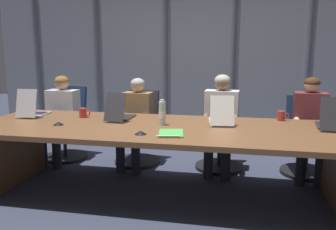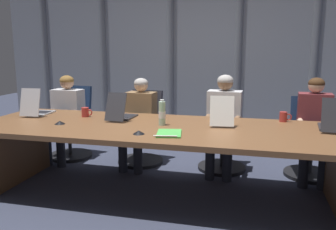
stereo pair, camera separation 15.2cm
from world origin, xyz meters
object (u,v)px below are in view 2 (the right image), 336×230
(person_left_mid, at_px, (139,117))
(spiral_notepad, at_px, (169,133))
(person_right_mid, at_px, (314,124))
(office_chair_left_mid, at_px, (142,135))
(office_chair_center, at_px, (222,140))
(person_center, at_px, (223,118))
(laptop_right_mid, at_px, (331,124))
(conference_mic_middle, at_px, (60,122))
(conference_mic_left_side, at_px, (139,132))
(office_chair_left_end, at_px, (72,130))
(laptop_left_end, at_px, (37,110))
(coffee_mug_near, at_px, (284,117))
(laptop_center, at_px, (221,118))
(laptop_left_mid, at_px, (122,114))
(person_left_end, at_px, (65,112))
(office_chair_right_mid, at_px, (310,146))
(water_bottle_secondary, at_px, (162,113))
(coffee_mug_far, at_px, (86,112))

(person_left_mid, relative_size, spiral_notepad, 3.34)
(person_right_mid, bearing_deg, office_chair_left_mid, -90.77)
(office_chair_center, bearing_deg, person_center, 1.80)
(office_chair_left_mid, relative_size, person_center, 0.80)
(laptop_right_mid, relative_size, conference_mic_middle, 4.25)
(person_left_mid, distance_m, conference_mic_left_side, 1.28)
(laptop_right_mid, xyz_separation_m, office_chair_center, (-1.10, 0.77, -0.44))
(office_chair_left_end, relative_size, spiral_notepad, 2.90)
(laptop_left_end, height_order, coffee_mug_near, laptop_left_end)
(laptop_center, xyz_separation_m, office_chair_center, (-0.04, 0.75, -0.43))
(laptop_left_end, height_order, person_center, person_center)
(laptop_left_mid, bearing_deg, conference_mic_left_side, -144.64)
(laptop_left_end, distance_m, office_chair_left_mid, 1.36)
(laptop_left_end, xyz_separation_m, laptop_center, (2.15, 0.02, -0.00))
(office_chair_center, distance_m, person_center, 0.36)
(laptop_right_mid, xyz_separation_m, person_left_mid, (-2.15, 0.61, -0.16))
(office_chair_center, bearing_deg, person_left_mid, -84.72)
(person_center, bearing_deg, person_left_end, -86.88)
(office_chair_left_end, height_order, conference_mic_middle, office_chair_left_end)
(laptop_right_mid, distance_m, person_right_mid, 0.63)
(laptop_center, height_order, office_chair_center, laptop_center)
(office_chair_left_end, distance_m, coffee_mug_near, 2.86)
(person_left_end, relative_size, conference_mic_left_side, 10.43)
(person_center, distance_m, spiral_notepad, 1.23)
(laptop_center, xyz_separation_m, office_chair_right_mid, (1.00, 0.75, -0.44))
(person_right_mid, xyz_separation_m, conference_mic_middle, (-2.62, -1.00, 0.09))
(office_chair_left_end, relative_size, office_chair_left_mid, 1.03)
(laptop_left_end, bearing_deg, water_bottle_secondary, -100.80)
(conference_mic_left_side, bearing_deg, office_chair_right_mid, 38.95)
(office_chair_right_mid, distance_m, water_bottle_secondary, 1.92)
(person_left_end, bearing_deg, laptop_right_mid, 81.86)
(laptop_left_mid, height_order, coffee_mug_far, laptop_left_mid)
(coffee_mug_near, bearing_deg, laptop_left_mid, -170.86)
(laptop_left_end, xyz_separation_m, person_right_mid, (3.15, 0.61, -0.13))
(conference_mic_middle, bearing_deg, coffee_mug_far, 79.09)
(office_chair_left_mid, relative_size, person_right_mid, 0.81)
(spiral_notepad, bearing_deg, coffee_mug_far, 142.57)
(laptop_left_mid, relative_size, coffee_mug_near, 3.60)
(conference_mic_middle, xyz_separation_m, spiral_notepad, (1.20, -0.16, -0.01))
(laptop_left_end, relative_size, spiral_notepad, 1.30)
(coffee_mug_near, xyz_separation_m, spiral_notepad, (-1.06, -0.84, -0.04))
(person_left_mid, height_order, person_center, person_center)
(person_left_end, xyz_separation_m, coffee_mug_far, (0.60, -0.58, 0.13))
(office_chair_left_end, distance_m, office_chair_right_mid, 3.15)
(coffee_mug_far, bearing_deg, office_chair_right_mid, 16.11)
(coffee_mug_far, xyz_separation_m, spiral_notepad, (1.12, -0.58, -0.05))
(person_left_end, relative_size, spiral_notepad, 3.38)
(person_center, bearing_deg, office_chair_left_end, -91.23)
(laptop_left_mid, xyz_separation_m, person_left_mid, (-0.00, 0.59, -0.15))
(person_left_mid, bearing_deg, office_chair_center, 102.97)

